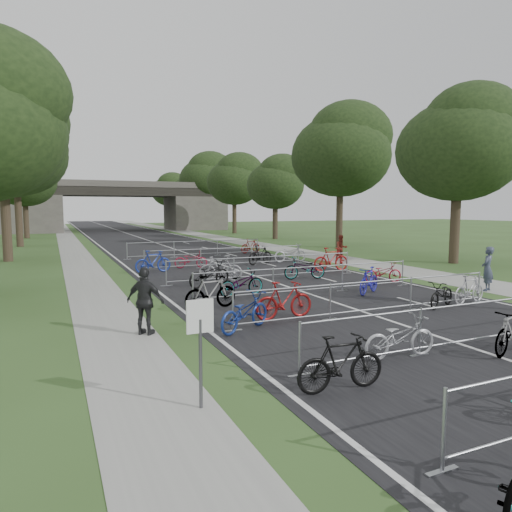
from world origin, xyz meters
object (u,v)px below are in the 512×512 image
(overpass_bridge, at_px, (118,206))
(pedestrian_b, at_px, (341,248))
(park_sign, at_px, (200,333))
(pedestrian_c, at_px, (145,301))
(pedestrian_a, at_px, (487,269))

(overpass_bridge, distance_m, pedestrian_b, 46.11)
(park_sign, relative_size, pedestrian_b, 1.12)
(pedestrian_c, bearing_deg, park_sign, 129.41)
(park_sign, xyz_separation_m, pedestrian_b, (14.21, 16.58, -0.45))
(overpass_bridge, bearing_deg, pedestrian_c, -96.78)
(park_sign, xyz_separation_m, pedestrian_a, (13.60, 5.66, -0.38))
(pedestrian_c, bearing_deg, pedestrian_b, -100.95)
(pedestrian_a, bearing_deg, overpass_bridge, -108.42)
(park_sign, bearing_deg, pedestrian_c, 90.00)
(pedestrian_b, bearing_deg, park_sign, -121.18)
(pedestrian_b, distance_m, pedestrian_c, 18.46)
(pedestrian_a, xyz_separation_m, pedestrian_b, (0.61, 10.92, -0.07))
(overpass_bridge, bearing_deg, pedestrian_a, -83.12)
(overpass_bridge, relative_size, pedestrian_a, 17.55)
(pedestrian_a, bearing_deg, park_sign, -2.71)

